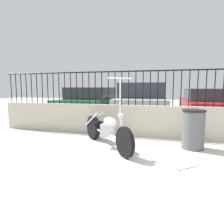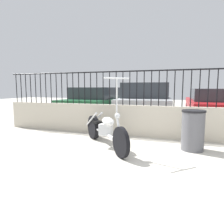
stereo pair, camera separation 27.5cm
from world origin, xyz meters
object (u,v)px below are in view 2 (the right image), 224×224
(car_silver, at_px, (146,102))
(motorcycle_white, at_px, (103,129))
(car_green, at_px, (97,102))
(car_red, at_px, (214,106))
(trash_bin, at_px, (193,130))

(car_silver, bearing_deg, motorcycle_white, 169.52)
(motorcycle_white, relative_size, car_silver, 0.40)
(car_green, xyz_separation_m, car_red, (4.66, -0.10, -0.01))
(trash_bin, xyz_separation_m, car_green, (-3.73, 3.73, 0.24))
(car_green, height_order, car_silver, car_silver)
(motorcycle_white, distance_m, car_silver, 3.71)
(motorcycle_white, bearing_deg, trash_bin, 55.45)
(motorcycle_white, xyz_separation_m, car_green, (-1.84, 4.01, 0.29))
(motorcycle_white, relative_size, car_red, 0.39)
(motorcycle_white, distance_m, car_red, 4.83)
(motorcycle_white, bearing_deg, car_red, 101.32)
(trash_bin, xyz_separation_m, car_red, (0.92, 3.63, 0.23))
(car_green, bearing_deg, motorcycle_white, -152.78)
(car_silver, bearing_deg, car_red, -89.21)
(motorcycle_white, distance_m, car_green, 4.42)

